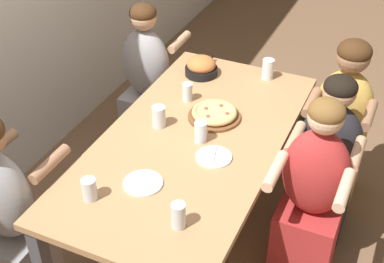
# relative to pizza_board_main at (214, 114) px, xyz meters

# --- Properties ---
(ground_plane) EXTENTS (18.00, 18.00, 0.00)m
(ground_plane) POSITION_rel_pizza_board_main_xyz_m (-0.24, 0.03, -0.81)
(ground_plane) COLOR brown
(ground_plane) RESTS_ON ground
(dining_table) EXTENTS (1.89, 0.96, 0.78)m
(dining_table) POSITION_rel_pizza_board_main_xyz_m (-0.24, 0.03, -0.11)
(dining_table) COLOR tan
(dining_table) RESTS_ON ground
(pizza_board_main) EXTENTS (0.31, 0.31, 0.06)m
(pizza_board_main) POSITION_rel_pizza_board_main_xyz_m (0.00, 0.00, 0.00)
(pizza_board_main) COLOR brown
(pizza_board_main) RESTS_ON dining_table
(skillet_bowl) EXTENTS (0.32, 0.22, 0.13)m
(skillet_bowl) POSITION_rel_pizza_board_main_xyz_m (0.45, 0.28, 0.03)
(skillet_bowl) COLOR black
(skillet_bowl) RESTS_ON dining_table
(empty_plate_a) EXTENTS (0.20, 0.20, 0.02)m
(empty_plate_a) POSITION_rel_pizza_board_main_xyz_m (-0.70, 0.10, -0.02)
(empty_plate_a) COLOR white
(empty_plate_a) RESTS_ON dining_table
(empty_plate_b) EXTENTS (0.19, 0.19, 0.02)m
(empty_plate_b) POSITION_rel_pizza_board_main_xyz_m (-0.35, -0.14, -0.02)
(empty_plate_b) COLOR white
(empty_plate_b) RESTS_ON dining_table
(drinking_glass_a) EXTENTS (0.07, 0.07, 0.12)m
(drinking_glass_a) POSITION_rel_pizza_board_main_xyz_m (-0.24, -0.02, 0.03)
(drinking_glass_a) COLOR silver
(drinking_glass_a) RESTS_ON dining_table
(drinking_glass_b) EXTENTS (0.08, 0.08, 0.14)m
(drinking_glass_b) POSITION_rel_pizza_board_main_xyz_m (0.58, -0.14, 0.03)
(drinking_glass_b) COLOR silver
(drinking_glass_b) RESTS_ON dining_table
(drinking_glass_c) EXTENTS (0.06, 0.06, 0.12)m
(drinking_glass_c) POSITION_rel_pizza_board_main_xyz_m (0.11, 0.23, 0.02)
(drinking_glass_c) COLOR silver
(drinking_glass_c) RESTS_ON dining_table
(drinking_glass_d) EXTENTS (0.07, 0.07, 0.12)m
(drinking_glass_d) POSITION_rel_pizza_board_main_xyz_m (-0.89, 0.29, 0.03)
(drinking_glass_d) COLOR silver
(drinking_glass_d) RESTS_ON dining_table
(drinking_glass_e) EXTENTS (0.07, 0.07, 0.13)m
(drinking_glass_e) POSITION_rel_pizza_board_main_xyz_m (-0.89, -0.19, 0.03)
(drinking_glass_e) COLOR silver
(drinking_glass_e) RESTS_ON dining_table
(drinking_glass_f) EXTENTS (0.08, 0.08, 0.13)m
(drinking_glass_f) POSITION_rel_pizza_board_main_xyz_m (-0.21, 0.26, 0.03)
(drinking_glass_f) COLOR silver
(drinking_glass_f) RESTS_ON dining_table
(diner_near_right) EXTENTS (0.51, 0.40, 1.18)m
(diner_near_right) POSITION_rel_pizza_board_main_xyz_m (0.55, -0.67, -0.26)
(diner_near_right) COLOR gold
(diner_near_right) RESTS_ON ground
(diner_near_center) EXTENTS (0.51, 0.40, 1.20)m
(diner_near_center) POSITION_rel_pizza_board_main_xyz_m (-0.21, -0.67, -0.26)
(diner_near_center) COLOR #B22D2D
(diner_near_center) RESTS_ON ground
(diner_far_right) EXTENTS (0.51, 0.40, 1.18)m
(diner_far_right) POSITION_rel_pizza_board_main_xyz_m (0.51, 0.74, -0.27)
(diner_far_right) COLOR #99999E
(diner_far_right) RESTS_ON ground
(diner_far_left) EXTENTS (0.51, 0.40, 1.21)m
(diner_far_left) POSITION_rel_pizza_board_main_xyz_m (-1.03, 0.74, -0.25)
(diner_far_left) COLOR #99999E
(diner_far_left) RESTS_ON ground
(diner_near_midright) EXTENTS (0.51, 0.40, 1.13)m
(diner_near_midright) POSITION_rel_pizza_board_main_xyz_m (0.17, -0.67, -0.30)
(diner_near_midright) COLOR #232328
(diner_near_midright) RESTS_ON ground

